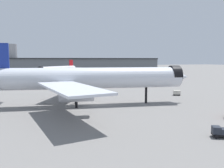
% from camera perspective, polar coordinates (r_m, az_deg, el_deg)
% --- Properties ---
extents(ground, '(900.00, 900.00, 0.00)m').
position_cam_1_polar(ground, '(67.22, -3.47, -5.05)').
color(ground, slate).
extents(airliner_near_gate, '(63.03, 56.91, 17.27)m').
position_cam_1_polar(airliner_near_gate, '(65.05, -6.91, 1.31)').
color(airliner_near_gate, silver).
rests_on(airliner_near_gate, ground).
extents(airliner_far_taxiway, '(37.83, 38.46, 12.84)m').
position_cam_1_polar(airliner_far_taxiway, '(183.08, -13.11, 3.62)').
color(airliner_far_taxiway, white).
rests_on(airliner_far_taxiway, ground).
extents(terminal_building, '(174.59, 35.91, 28.29)m').
position_cam_1_polar(terminal_building, '(247.58, -8.64, 4.75)').
color(terminal_building, slate).
rests_on(terminal_building, ground).
extents(baggage_tug_wing, '(3.57, 3.11, 1.85)m').
position_cam_1_polar(baggage_tug_wing, '(43.09, 25.55, -10.67)').
color(baggage_tug_wing, black).
rests_on(baggage_tug_wing, ground).
extents(baggage_cart_trailing, '(2.80, 2.59, 1.82)m').
position_cam_1_polar(baggage_cart_trailing, '(86.81, 15.76, -2.09)').
color(baggage_cart_trailing, black).
rests_on(baggage_cart_trailing, ground).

